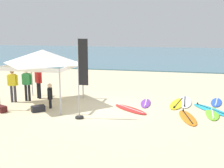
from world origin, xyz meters
The scene contains 18 objects.
ground_plane centered at (0.00, 0.00, 0.00)m, with size 80.00×80.00×0.00m, color beige.
sea centered at (0.00, 30.62, 0.05)m, with size 80.00×36.00×0.10m, color teal.
canopy_tent centered at (-2.92, 0.21, 2.39)m, with size 3.18×3.18×2.75m.
surfboard_lime centered at (5.18, 0.30, 0.04)m, with size 0.75×2.22×0.19m.
surfboard_white centered at (4.03, 2.11, 0.04)m, with size 0.80×2.58×0.19m.
surfboard_red centered at (1.47, 0.11, 0.04)m, with size 2.01×1.83×0.19m.
surfboard_orange centered at (4.07, -0.59, 0.04)m, with size 0.97×2.21×0.19m.
surfboard_purple centered at (2.08, 1.35, 0.04)m, with size 0.57×1.82×0.19m.
surfboard_cyan centered at (5.18, 0.87, 0.04)m, with size 1.85×2.24×0.19m.
surfboard_blue centered at (5.62, 2.35, 0.04)m, with size 0.87×2.01×0.19m.
surfboard_yellow centered at (3.71, 1.71, 0.04)m, with size 1.19×2.63×0.19m.
person_red centered at (-3.75, 1.18, 0.99)m, with size 0.48×0.37×1.71m.
person_yellow centered at (-4.66, 0.15, 0.99)m, with size 0.53×0.31×1.71m.
person_green centered at (-4.07, 0.54, 0.99)m, with size 0.55×0.26×1.71m.
person_black centered at (-2.32, -0.42, 0.66)m, with size 0.35×0.51×1.20m.
banner_flag centered at (-0.30, -1.64, 1.57)m, with size 0.60×0.36×3.40m.
gear_bag_near_tent centered at (-4.27, -1.54, 0.14)m, with size 0.60×0.32×0.28m, color #4C1919.
gear_bag_by_pole centered at (-2.61, -1.11, 0.14)m, with size 0.60×0.32×0.28m, color #232328.
Camera 1 is at (3.46, -12.25, 3.67)m, focal length 44.16 mm.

